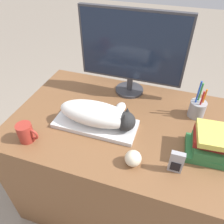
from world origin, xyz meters
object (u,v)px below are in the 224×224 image
Objects in this scene: book_stack at (212,144)px; coffee_mug at (26,133)px; computer_mouse at (121,108)px; monitor at (132,50)px; phone at (176,162)px; keyboard at (96,124)px; cat at (99,115)px; pen_cup at (197,108)px; baseball at (133,158)px.

coffee_mug is at bearing -167.43° from book_stack.
book_stack is at bearing -20.31° from computer_mouse.
monitor is 5.45× the size of phone.
phone is at bearing -134.35° from book_stack.
cat is at bearing 0.00° from keyboard.
phone is at bearing 3.67° from coffee_mug.
book_stack is at bearing -1.08° from keyboard.
pen_cup is 1.07× the size of book_stack.
cat is 1.93× the size of book_stack.
phone is (0.41, -0.15, -0.03)m from cat.
cat is at bearing 178.88° from book_stack.
book_stack is (0.14, 0.14, 0.01)m from phone.
monitor is at bearing 80.05° from cat.
pen_cup reaches higher than book_stack.
pen_cup is at bearing 30.08° from coffee_mug.
keyboard is 0.57m from book_stack.
keyboard is 5.92× the size of baseball.
monitor reaches higher than cat.
computer_mouse is at bearing -168.22° from pen_cup.
cat reaches higher than book_stack.
monitor is (0.09, 0.37, 0.27)m from keyboard.
coffee_mug is at bearing -135.25° from computer_mouse.
phone is (0.71, 0.05, 0.01)m from coffee_mug.
cat is 3.60× the size of phone.
coffee_mug reaches higher than computer_mouse.
computer_mouse is at bearing 61.86° from keyboard.
pen_cup reaches higher than phone.
book_stack is at bearing -38.33° from monitor.
book_stack reaches higher than computer_mouse.
pen_cup reaches higher than baseball.
keyboard is 0.56m from pen_cup.
phone reaches higher than coffee_mug.
phone is at bearing -100.18° from pen_cup.
baseball is (0.53, 0.02, -0.01)m from coffee_mug.
coffee_mug is at bearing -146.58° from cat.
keyboard is 3.90× the size of phone.
keyboard is 4.03× the size of coffee_mug.
pen_cup is at bearing 104.40° from book_stack.
computer_mouse is 0.52m from coffee_mug.
keyboard is 0.31m from baseball.
baseball reaches higher than computer_mouse.
monitor is 0.65m from book_stack.
pen_cup is (0.41, -0.12, -0.23)m from monitor.
computer_mouse is 0.38m from baseball.
baseball is at bearing -35.54° from keyboard.
baseball is at bearing -172.75° from phone.
baseball is at bearing -120.41° from pen_cup.
monitor is 0.72m from coffee_mug.
cat reaches higher than phone.
baseball reaches higher than keyboard.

